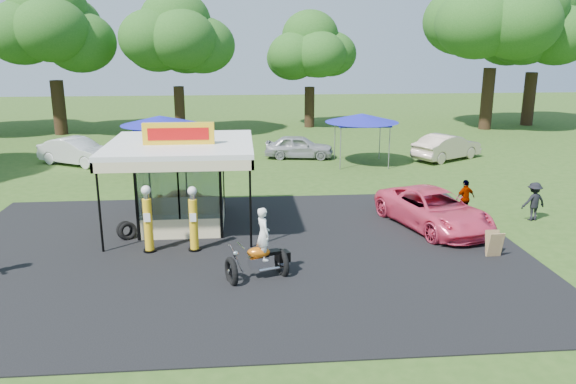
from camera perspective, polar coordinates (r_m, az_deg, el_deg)
The scene contains 23 objects.
ground at distance 17.66m, azimuth -5.37°, elevation -8.56°, with size 120.00×120.00×0.00m, color #2A4A17.
asphalt_apron at distance 19.50m, azimuth -5.35°, elevation -6.15°, with size 20.00×14.00×0.04m, color black.
gas_station_kiosk at distance 21.94m, azimuth -10.66°, elevation 0.91°, with size 5.40×5.40×4.18m.
gas_pump_left at distance 19.70m, azimuth -14.04°, elevation -2.86°, with size 0.45×0.45×2.39m.
gas_pump_right at distance 19.50m, azimuth -9.58°, elevation -2.89°, with size 0.43×0.43×2.32m.
motorcycle at distance 17.17m, azimuth -2.74°, elevation -5.93°, with size 2.07×1.48×2.34m.
spare_tires at distance 21.44m, azimuth -16.08°, elevation -3.79°, with size 0.87×0.78×0.70m.
a_frame_sign at distance 20.16m, azimuth 20.20°, elevation -5.01°, with size 0.51×0.46×0.90m.
kiosk_car at distance 24.39m, azimuth -10.03°, elevation -0.78°, with size 1.13×2.82×0.96m, color gold.
pink_sedan at distance 22.49m, azimuth 14.56°, elevation -1.71°, with size 2.48×5.37×1.49m, color #EE4065.
spectator_east_a at distance 24.75m, azimuth 23.69°, elevation -0.88°, with size 1.02×0.59×1.58m, color black.
spectator_east_b at distance 24.28m, azimuth 17.56°, elevation -0.61°, with size 0.92×0.38×1.56m, color gray.
bg_car_a at distance 35.23m, azimuth -20.67°, elevation 3.88°, with size 1.66×4.75×1.57m, color silver.
bg_car_b at distance 35.60m, azimuth -11.80°, elevation 4.63°, with size 2.16×5.31×1.54m, color maroon.
bg_car_c at distance 34.84m, azimuth 1.14°, elevation 4.63°, with size 1.69×4.20×1.43m, color #A3A4A8.
bg_car_e at distance 35.72m, azimuth 15.84°, elevation 4.43°, with size 1.66×4.75×1.56m, color beige.
tent_west at distance 32.29m, azimuth -12.88°, elevation 7.07°, with size 4.34×4.34×3.04m.
tent_east at distance 33.09m, azimuth 7.51°, elevation 7.43°, with size 4.27×4.27×2.98m.
oak_far_b at distance 46.79m, azimuth -22.89°, elevation 14.31°, with size 9.61×9.61×11.46m.
oak_far_c at distance 43.93m, azimuth -11.26°, elevation 14.31°, with size 8.88×8.88×10.46m.
oak_far_d at distance 47.25m, azimuth 2.25°, elevation 13.73°, with size 7.79×7.79×9.27m.
oak_far_e at distance 48.83m, azimuth 20.25°, elevation 16.22°, with size 11.50×11.50×13.70m.
oak_far_f at distance 52.54m, azimuth 23.93°, elevation 14.70°, with size 10.08×10.08×12.14m.
Camera 1 is at (0.24, -16.17, 7.09)m, focal length 35.00 mm.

